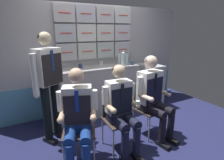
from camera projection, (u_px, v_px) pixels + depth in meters
ground at (132, 138)px, 2.95m from camera, size 4.80×4.80×0.04m
galley_bulkhead at (96, 57)px, 3.81m from camera, size 4.20×0.14×2.15m
galley_counter at (93, 91)px, 3.64m from camera, size 1.87×0.53×0.97m
service_trolley at (149, 83)px, 4.18m from camera, size 0.40×0.65×0.92m
folding_chair_left at (79, 121)px, 2.37m from camera, size 0.52×0.52×0.84m
crew_member_left at (78, 116)px, 2.18m from camera, size 0.54×0.67×1.24m
folding_chair_right at (116, 112)px, 2.64m from camera, size 0.41×0.42×0.84m
crew_member_right at (122, 106)px, 2.46m from camera, size 0.48×0.60×1.23m
folding_chair_by_counter at (145, 103)px, 2.99m from camera, size 0.45×0.45×0.84m
crew_member_by_counter at (153, 93)px, 2.82m from camera, size 0.52×0.67×1.30m
crew_member_standing at (49, 80)px, 2.64m from camera, size 0.46×0.39×1.65m
water_bottle_short at (119, 59)px, 3.78m from camera, size 0.06×0.06×0.26m
water_bottle_blue_cap at (127, 58)px, 3.82m from camera, size 0.07×0.07×0.25m
water_bottle_tall at (123, 59)px, 3.62m from camera, size 0.07×0.07×0.30m
paper_cup_tan at (80, 66)px, 3.45m from camera, size 0.07×0.07×0.08m
coffee_cup_white at (132, 63)px, 3.75m from camera, size 0.06×0.06×0.08m
coffee_cup_spare at (101, 63)px, 3.76m from camera, size 0.06×0.06×0.07m
espresso_cup_small at (79, 65)px, 3.56m from camera, size 0.07×0.07×0.06m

